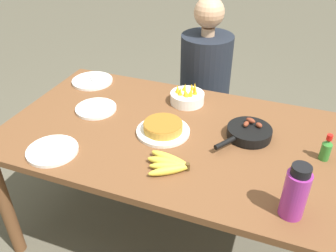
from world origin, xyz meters
TOP-DOWN VIEW (x-y plane):
  - ground_plane at (0.00, 0.00)m, footprint 14.00×14.00m
  - dining_table at (0.00, 0.00)m, footprint 1.65×0.98m
  - banana_bunch at (0.11, -0.26)m, footprint 0.21×0.18m
  - skillet at (0.39, 0.09)m, footprint 0.24×0.31m
  - frittata_plate_center at (-0.02, -0.02)m, footprint 0.27×0.27m
  - empty_plate_near_front at (-0.44, 0.05)m, footprint 0.22×0.22m
  - empty_plate_far_left at (-0.64, 0.34)m, footprint 0.25×0.25m
  - empty_plate_far_right at (-0.44, -0.35)m, footprint 0.24×0.24m
  - fruit_bowl_mango at (-0.00, 0.31)m, footprint 0.19×0.19m
  - water_bottle at (0.62, -0.35)m, footprint 0.09×0.09m
  - hot_sauce_bottle at (0.73, 0.04)m, footprint 0.05×0.05m
  - person_figure at (-0.02, 0.76)m, footprint 0.37×0.37m

SIDE VIEW (x-z plane):
  - ground_plane at x=0.00m, z-range 0.00..0.00m
  - person_figure at x=-0.02m, z-range -0.11..1.12m
  - dining_table at x=0.00m, z-range 0.28..1.03m
  - empty_plate_far_left at x=-0.64m, z-range 0.74..0.76m
  - empty_plate_far_right at x=-0.44m, z-range 0.74..0.76m
  - empty_plate_near_front at x=-0.44m, z-range 0.74..0.76m
  - banana_bunch at x=0.11m, z-range 0.74..0.78m
  - frittata_plate_center at x=-0.02m, z-range 0.74..0.80m
  - skillet at x=0.39m, z-range 0.73..0.81m
  - fruit_bowl_mango at x=0.00m, z-range 0.73..0.84m
  - hot_sauce_bottle at x=0.73m, z-range 0.74..0.87m
  - water_bottle at x=0.62m, z-range 0.74..0.97m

